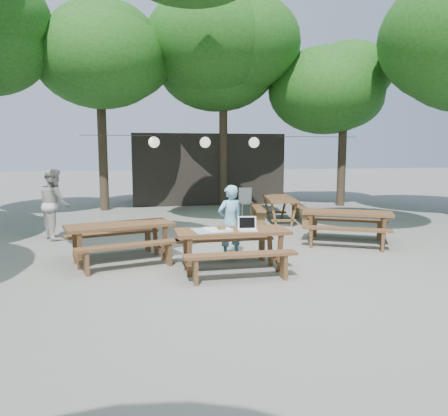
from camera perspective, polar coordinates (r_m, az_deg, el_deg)
ground at (r=8.41m, az=5.62°, el=-7.32°), size 80.00×80.00×0.00m
pavilion at (r=18.51m, az=-2.55°, el=5.22°), size 6.00×3.00×2.80m
main_picnic_table at (r=7.84m, az=1.04°, el=-5.46°), size 2.00×1.58×0.75m
picnic_table_nw at (r=8.70m, az=-13.42°, el=-4.37°), size 2.25×2.03×0.75m
picnic_table_ne at (r=10.53m, az=15.72°, el=-2.38°), size 2.41×2.28×0.75m
picnic_table_far_e at (r=13.23m, az=7.23°, el=-0.17°), size 1.88×2.14×0.75m
woman at (r=8.68m, az=0.77°, el=-1.83°), size 0.62×0.51×1.48m
second_person at (r=11.40m, az=-21.29°, el=0.53°), size 0.95×1.04×1.73m
plastic_chair at (r=14.65m, az=2.94°, el=0.11°), size 0.45×0.45×0.90m
laptop at (r=7.73m, az=3.07°, el=-2.46°), size 0.36×0.30×0.24m
tabletop_clutter at (r=7.71m, az=-1.32°, el=-2.85°), size 0.74×0.62×0.08m
paper_lanterns at (r=13.94m, az=-2.42°, el=8.58°), size 9.00×0.34×0.38m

